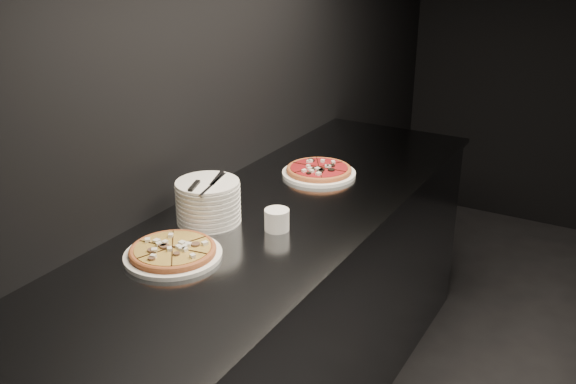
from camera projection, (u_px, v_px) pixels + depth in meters
The scene contains 7 objects.
wall_left at pixel (193, 70), 2.36m from camera, with size 0.02×5.00×2.80m, color black.
counter at pixel (281, 316), 2.54m from camera, with size 0.74×2.44×0.92m.
pizza_mushroom at pixel (173, 252), 2.02m from camera, with size 0.31×0.31×0.04m.
pizza_tomato at pixel (319, 171), 2.70m from camera, with size 0.31×0.31×0.04m.
plate_stack at pixel (208, 202), 2.25m from camera, with size 0.22×0.22×0.15m.
cutlery at pixel (206, 183), 2.20m from camera, with size 0.07×0.24×0.01m.
ramekin at pixel (277, 219), 2.20m from camera, with size 0.09×0.09×0.08m.
Camera 1 is at (-1.02, -1.86, 1.88)m, focal length 40.00 mm.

